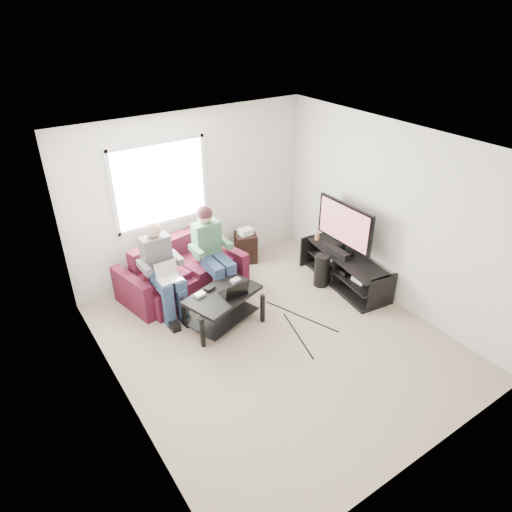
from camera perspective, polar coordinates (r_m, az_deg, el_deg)
The scene contains 26 objects.
floor at distance 6.21m, azimuth 2.46°, elevation -10.40°, with size 4.50×4.50×0.00m, color tan.
ceiling at distance 4.94m, azimuth 3.12°, elevation 13.25°, with size 4.50×4.50×0.00m, color white.
wall_back at distance 7.20m, azimuth -8.01°, elevation 7.49°, with size 4.50×4.50×0.00m, color silver.
wall_front at distance 4.22m, azimuth 21.60°, elevation -12.67°, with size 4.50×4.50×0.00m, color silver.
wall_left at distance 4.73m, azimuth -17.32°, elevation -6.70°, with size 4.50×4.50×0.00m, color silver.
wall_right at distance 6.72m, azimuth 16.67°, elevation 4.81°, with size 4.50×4.50×0.00m, color silver.
window at distance 6.89m, azimuth -11.86°, elevation 8.78°, with size 1.48×0.04×1.28m.
sofa at distance 7.04m, azimuth -9.34°, elevation -2.29°, with size 1.90×1.10×0.82m.
person_left at distance 6.46m, azimuth -11.69°, elevation -1.31°, with size 0.40×0.71×1.33m.
person_right at distance 6.73m, azimuth -5.60°, elevation 1.15°, with size 0.40×0.71×1.38m.
laptop_silver at distance 6.29m, azimuth -10.82°, elevation -2.43°, with size 0.32×0.22×0.24m, color silver, non-canonical shape.
coffee_table at distance 6.27m, azimuth -4.17°, elevation -5.66°, with size 1.14×0.88×0.50m.
laptop_black at distance 6.12m, azimuth -2.90°, elevation -3.77°, with size 0.34×0.24×0.24m, color black, non-canonical shape.
controller_a at distance 6.17m, azimuth -7.03°, elevation -4.81°, with size 0.14×0.09×0.04m, color silver.
controller_b at distance 6.28m, azimuth -5.84°, elevation -4.04°, with size 0.14×0.09×0.04m, color black.
controller_c at distance 6.42m, azimuth -2.58°, elevation -3.07°, with size 0.14×0.09×0.04m, color gray.
tv_stand at distance 7.30m, azimuth 10.99°, elevation -1.83°, with size 0.69×1.65×0.53m.
tv at distance 7.00m, azimuth 11.00°, elevation 3.76°, with size 0.12×1.10×0.81m.
soundbar at distance 7.12m, azimuth 10.01°, elevation 0.58°, with size 0.12×0.50×0.10m, color black.
drink_cup at distance 7.49m, azimuth 7.67°, elevation 2.45°, with size 0.08×0.08×0.12m, color #9D6443.
console_white at distance 7.04m, azimuth 13.28°, elevation -2.73°, with size 0.30×0.22×0.06m, color silver.
console_grey at distance 7.44m, azimuth 9.47°, elevation -0.28°, with size 0.34×0.26×0.08m, color gray.
console_black at distance 7.23m, azimuth 11.32°, elevation -1.48°, with size 0.38×0.30×0.07m, color black.
subwoofer at distance 7.20m, azimuth 8.21°, elevation -1.77°, with size 0.23×0.23×0.53m, color black.
keyboard_floor at distance 7.05m, azimuth 12.59°, elevation -5.46°, with size 0.15×0.45×0.03m, color black.
end_table at distance 7.79m, azimuth -1.28°, elevation 1.21°, with size 0.34×0.34×0.61m.
Camera 1 is at (-2.85, -3.77, 4.02)m, focal length 32.00 mm.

